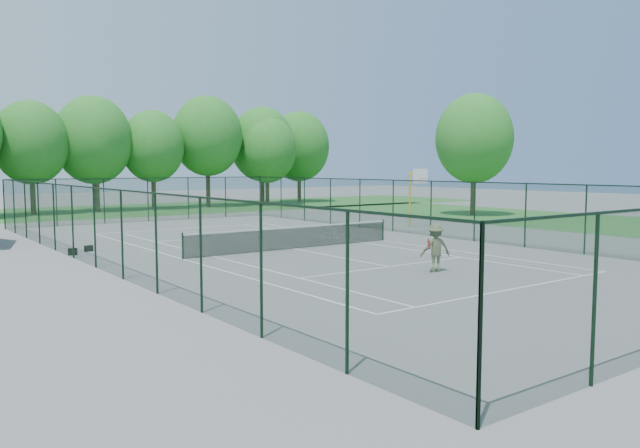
{
  "coord_description": "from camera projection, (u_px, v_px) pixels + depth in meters",
  "views": [
    {
      "loc": [
        -15.99,
        -23.63,
        3.78
      ],
      "look_at": [
        0.0,
        -2.0,
        1.3
      ],
      "focal_mm": 35.0,
      "sensor_mm": 36.0,
      "label": 1
    }
  ],
  "objects": [
    {
      "name": "basketball_goal",
      "position": [
        416.0,
        186.0,
        38.96
      ],
      "size": [
        1.2,
        1.43,
        3.65
      ],
      "color": "gold",
      "rests_on": "ground"
    },
    {
      "name": "tennis_net",
      "position": [
        294.0,
        236.0,
        28.68
      ],
      "size": [
        11.08,
        0.08,
        1.1
      ],
      "color": "black",
      "rests_on": "ground"
    },
    {
      "name": "sports_bag_a",
      "position": [
        73.0,
        252.0,
        26.68
      ],
      "size": [
        0.41,
        0.3,
        0.3
      ],
      "primitive_type": "cube",
      "rotation": [
        0.0,
        0.0,
        -0.22
      ],
      "color": "black",
      "rests_on": "ground"
    },
    {
      "name": "fence_enclosure",
      "position": [
        294.0,
        215.0,
        28.59
      ],
      "size": [
        18.05,
        36.05,
        3.02
      ],
      "color": "#15361D",
      "rests_on": "ground"
    },
    {
      "name": "tree_side",
      "position": [
        474.0,
        139.0,
        48.08
      ],
      "size": [
        5.95,
        5.95,
        9.42
      ],
      "color": "#443321",
      "rests_on": "ground"
    },
    {
      "name": "ground",
      "position": [
        294.0,
        249.0,
        28.73
      ],
      "size": [
        140.0,
        140.0,
        0.0
      ],
      "primitive_type": "plane",
      "color": "slate",
      "rests_on": "ground"
    },
    {
      "name": "sports_bag_b",
      "position": [
        89.0,
        248.0,
        27.88
      ],
      "size": [
        0.38,
        0.28,
        0.27
      ],
      "primitive_type": "cube",
      "rotation": [
        0.0,
        0.0,
        0.23
      ],
      "color": "black",
      "rests_on": "ground"
    },
    {
      "name": "court_lines",
      "position": [
        294.0,
        249.0,
        28.73
      ],
      "size": [
        11.05,
        23.85,
        0.01
      ],
      "color": "white",
      "rests_on": "ground"
    },
    {
      "name": "tree_line_far",
      "position": [
        93.0,
        140.0,
        52.2
      ],
      "size": [
        39.4,
        6.4,
        9.7
      ],
      "color": "#443321",
      "rests_on": "ground"
    },
    {
      "name": "grass_far",
      "position": [
        96.0,
        211.0,
        52.75
      ],
      "size": [
        80.0,
        16.0,
        0.01
      ],
      "primitive_type": "cube",
      "color": "#31742C",
      "rests_on": "ground"
    },
    {
      "name": "tennis_player",
      "position": [
        435.0,
        248.0,
        22.4
      ],
      "size": [
        1.76,
        1.04,
        1.73
      ],
      "color": "#575A3D",
      "rests_on": "ground"
    },
    {
      "name": "grass_side",
      "position": [
        532.0,
        218.0,
        46.14
      ],
      "size": [
        14.0,
        40.0,
        0.01
      ],
      "primitive_type": "cube",
      "color": "#31742C",
      "rests_on": "ground"
    }
  ]
}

